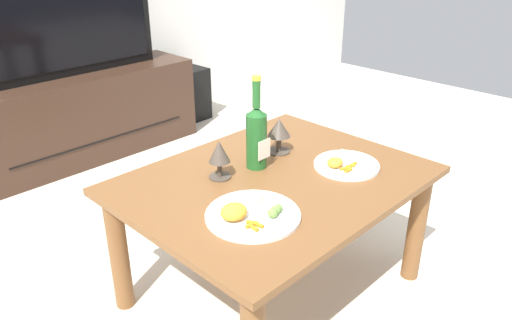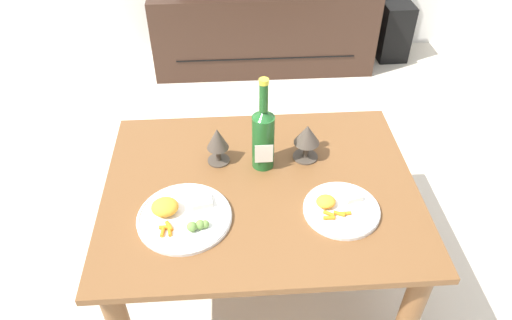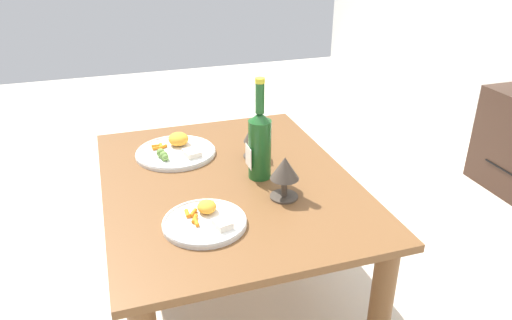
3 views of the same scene
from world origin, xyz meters
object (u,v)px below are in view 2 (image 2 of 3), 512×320
dining_table (260,204)px  floor_speaker (394,32)px  tv_stand (263,29)px  goblet_left (217,141)px  goblet_right (307,137)px  dinner_plate_left (183,215)px  wine_bottle (263,135)px  dinner_plate_right (340,208)px

dining_table → floor_speaker: bearing=59.7°
tv_stand → goblet_left: 1.64m
floor_speaker → goblet_left: 2.04m
dining_table → goblet_right: size_ratio=7.49×
floor_speaker → tv_stand: bearing=-178.8°
dining_table → goblet_right: goblet_right is taller
dinner_plate_left → wine_bottle: bearing=41.8°
dining_table → goblet_left: bearing=135.3°
floor_speaker → wine_bottle: bearing=-123.4°
floor_speaker → wine_bottle: size_ratio=1.10×
floor_speaker → goblet_right: 1.88m
dining_table → dinner_plate_right: 0.30m
dinner_plate_left → tv_stand: bearing=77.8°
dinner_plate_right → wine_bottle: bearing=133.5°
tv_stand → floor_speaker: size_ratio=3.68×
tv_stand → goblet_left: bearing=-100.3°
tv_stand → goblet_left: goblet_left is taller
wine_bottle → dinner_plate_left: 0.38m
wine_bottle → goblet_left: size_ratio=2.46×
floor_speaker → dining_table: bearing=-122.2°
goblet_left → dinner_plate_left: bearing=-112.8°
wine_bottle → goblet_left: 0.16m
floor_speaker → wine_bottle: 1.99m
wine_bottle → goblet_right: bearing=10.9°
goblet_right → wine_bottle: bearing=-169.1°
dinner_plate_left → dinner_plate_right: (0.50, 0.00, -0.00)m
tv_stand → dinner_plate_right: 1.87m
tv_stand → wine_bottle: (-0.13, -1.61, 0.37)m
goblet_left → goblet_right: 0.31m
tv_stand → wine_bottle: size_ratio=4.03×
wine_bottle → dinner_plate_right: 0.35m
dining_table → goblet_right: (0.17, 0.14, 0.18)m
wine_bottle → goblet_right: wine_bottle is taller
dinner_plate_left → floor_speaker: bearing=55.9°
dining_table → goblet_left: goblet_left is taller
goblet_right → dinner_plate_left: 0.51m
wine_bottle → tv_stand: bearing=85.4°
dinner_plate_left → dinner_plate_right: bearing=0.0°
dining_table → wine_bottle: size_ratio=3.03×
dining_table → dinner_plate_left: size_ratio=3.54×
tv_stand → dinner_plate_left: size_ratio=4.72×
goblet_right → tv_stand: bearing=90.9°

